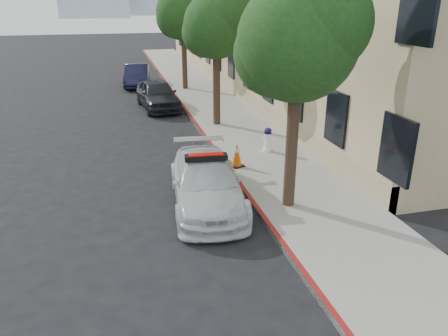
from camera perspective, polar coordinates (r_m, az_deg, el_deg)
ground at (r=12.69m, az=-7.39°, el=-2.85°), size 120.00×120.00×0.00m
sidewalk at (r=22.64m, az=-1.59°, el=8.39°), size 3.20×50.00×0.15m
curb_strip at (r=22.36m, az=-5.48°, el=8.14°), size 0.12×50.00×0.15m
building at (r=28.51m, az=7.69°, el=20.89°), size 8.00×36.00×10.00m
tree_near at (r=10.43m, az=9.81°, el=16.14°), size 2.92×2.82×5.62m
tree_mid at (r=18.03m, az=-0.92°, el=18.18°), size 2.77×2.64×5.43m
tree_far at (r=25.86m, az=-5.32°, el=19.58°), size 3.10×3.00×5.81m
police_car at (r=11.49m, az=-2.30°, el=-1.85°), size 2.23×4.56×1.43m
parked_car_mid at (r=22.06m, az=-8.67°, el=9.48°), size 2.07×4.28×1.41m
parked_car_far at (r=28.16m, az=-11.29°, el=11.79°), size 1.88×4.14×1.32m
fire_hydrant at (r=15.24m, az=5.72°, el=3.67°), size 0.35×0.33×0.85m
traffic_cone at (r=13.80m, az=1.69°, el=1.76°), size 0.52×0.52×0.78m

